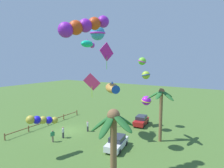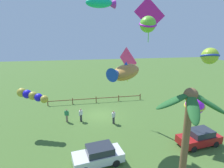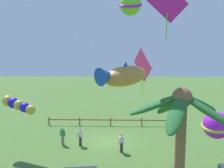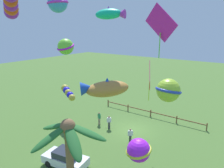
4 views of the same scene
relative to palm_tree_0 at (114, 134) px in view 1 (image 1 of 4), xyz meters
The scene contains 19 objects.
ground_plane 16.07m from the palm_tree_0, 122.96° to the right, with size 120.00×120.00×0.00m, color #476B2D.
palm_tree_0 is the anchor object (origin of this frame).
palm_tree_1 11.74m from the palm_tree_0, behind, with size 3.95×3.80×7.00m.
rail_fence 19.93m from the palm_tree_0, 115.49° to the right, with size 14.21×0.12×0.95m.
parked_car_0 8.96m from the palm_tree_0, 152.07° to the right, with size 4.11×2.26×1.51m.
parked_car_1 17.51m from the palm_tree_0, 164.78° to the right, with size 4.06×2.12×1.51m.
spectator_0 13.12m from the palm_tree_0, 110.00° to the right, with size 0.51×0.36×1.59m.
spectator_1 13.58m from the palm_tree_0, 117.09° to the right, with size 0.45×0.41×1.59m.
spectator_2 14.56m from the palm_tree_0, 133.15° to the right, with size 0.44×0.42×1.59m.
kite_tube_0 9.27m from the palm_tree_0, 107.43° to the right, with size 4.16×2.87×2.18m.
kite_ball_1 16.31m from the palm_tree_0, 167.35° to the right, with size 1.70×1.70×1.24m.
kite_diamond_2 16.92m from the palm_tree_0, 145.33° to the right, with size 2.92×0.72×4.12m.
kite_ball_3 14.58m from the palm_tree_0, 168.69° to the right, with size 2.11×2.10×1.38m.
kite_tube_4 9.81m from the palm_tree_0, 96.69° to the right, with size 3.10×1.88×1.34m.
kite_fish_5 11.37m from the palm_tree_0, 148.54° to the right, with size 3.78×3.70×1.67m.
kite_ball_6 11.34m from the palm_tree_0, 135.83° to the right, with size 2.44×2.44×1.57m.
kite_fish_7 14.17m from the palm_tree_0, 132.65° to the right, with size 2.94×1.75×1.16m.
kite_diamond_8 15.57m from the palm_tree_0, 136.70° to the right, with size 1.24×2.47×3.80m.
kite_ball_9 11.36m from the palm_tree_0, 169.54° to the right, with size 1.12×1.10×0.94m.
Camera 1 is at (19.83, 19.65, 10.27)m, focal length 29.87 mm.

